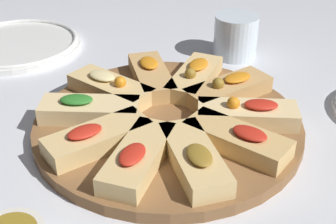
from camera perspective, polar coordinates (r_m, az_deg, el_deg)
name	(u,v)px	position (r m, az deg, el deg)	size (l,w,h in m)	color
ground_plane	(168,129)	(0.67, 0.00, -2.12)	(3.00, 3.00, 0.00)	silver
serving_board	(168,124)	(0.67, 0.00, -1.53)	(0.38, 0.38, 0.02)	brown
focaccia_slice_0	(89,109)	(0.67, -9.61, 0.30)	(0.15, 0.11, 0.03)	#E5C689
focaccia_slice_1	(97,138)	(0.61, -8.63, -3.13)	(0.15, 0.08, 0.03)	#DBB775
focaccia_slice_2	(138,157)	(0.57, -3.67, -5.50)	(0.13, 0.14, 0.03)	#DBB775
focaccia_slice_3	(194,158)	(0.57, 3.22, -5.60)	(0.07, 0.14, 0.03)	#DBB775
focaccia_slice_4	(237,139)	(0.60, 8.47, -3.28)	(0.11, 0.15, 0.03)	tan
focaccia_slice_5	(248,114)	(0.66, 9.70, -0.21)	(0.15, 0.11, 0.04)	#E5C689
focaccia_slice_6	(228,89)	(0.71, 7.37, 2.75)	(0.15, 0.08, 0.04)	tan
focaccia_slice_7	(195,77)	(0.74, 3.26, 4.24)	(0.13, 0.13, 0.04)	#DBB775
focaccia_slice_8	(151,76)	(0.75, -2.06, 4.41)	(0.07, 0.14, 0.03)	tan
focaccia_slice_9	(111,88)	(0.72, -7.02, 2.95)	(0.11, 0.15, 0.04)	#DBB775
plate_left	(17,44)	(0.97, -17.97, 7.91)	(0.25, 0.25, 0.02)	white
water_glass	(236,36)	(0.88, 8.25, 9.14)	(0.08, 0.08, 0.08)	silver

